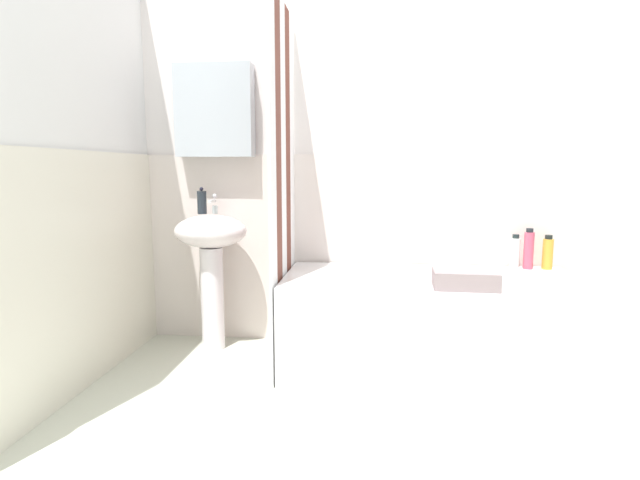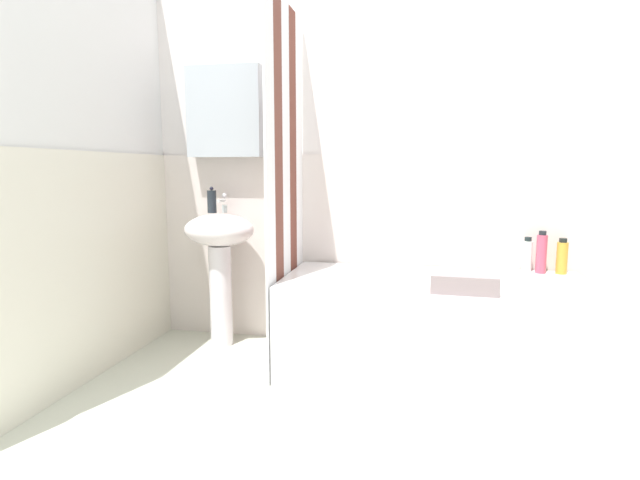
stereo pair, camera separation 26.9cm
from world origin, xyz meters
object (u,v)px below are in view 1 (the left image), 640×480
Objects in this scene: lotion_bottle at (548,253)px; shampoo_bottle at (515,252)px; soap_dispenser at (202,202)px; bathtub at (430,322)px; towel_folded at (465,279)px; sink at (211,251)px; conditioner_bottle at (529,250)px.

lotion_bottle and shampoo_bottle have the same top height.
soap_dispenser reaches higher than bathtub.
shampoo_bottle reaches higher than towel_folded.
bathtub is 0.84m from lotion_bottle.
bathtub is at bearing -157.50° from lotion_bottle.
towel_folded is at bearing -16.34° from sink.
conditioner_bottle reaches higher than shampoo_bottle.
conditioner_bottle is 0.78× the size of towel_folded.
soap_dispenser is 1.54m from bathtub.
bathtub is 0.76m from conditioner_bottle.
shampoo_bottle is at bearing 160.69° from conditioner_bottle.
shampoo_bottle is 0.65× the size of towel_folded.
lotion_bottle reaches higher than towel_folded.
sink reaches higher than shampoo_bottle.
sink is at bearing -175.71° from shampoo_bottle.
lotion_bottle is (2.01, 0.12, 0.00)m from sink.
shampoo_bottle is at bearing 55.09° from towel_folded.
conditioner_bottle is at bearing 49.24° from towel_folded.
soap_dispenser is 0.82× the size of lotion_bottle.
conditioner_bottle is at bearing -19.31° from shampoo_bottle.
shampoo_bottle reaches higher than bathtub.
towel_folded is at bearing -60.73° from bathtub.
sink is at bearing 163.66° from towel_folded.
soap_dispenser is (-0.07, 0.06, 0.30)m from sink.
lotion_bottle is at bearing 1.39° from soap_dispenser.
towel_folded is (-0.57, -0.54, -0.05)m from lotion_bottle.
soap_dispenser is at bearing -178.61° from lotion_bottle.
towel_folded is (0.14, -0.24, 0.30)m from bathtub.
conditioner_bottle is 0.71m from towel_folded.
conditioner_bottle is at bearing 1.39° from soap_dispenser.
shampoo_bottle is at bearing 30.88° from bathtub.
towel_folded is at bearing -136.76° from lotion_bottle.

